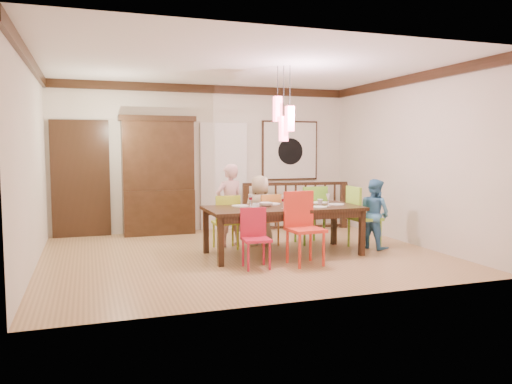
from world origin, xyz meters
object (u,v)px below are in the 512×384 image
object	(u,v)px
china_hutch	(158,175)
person_end_right	(374,214)
chair_far_left	(225,218)
person_far_left	(229,205)
balustrade	(296,205)
person_far_mid	(260,210)
dining_table	(283,211)
chair_end_right	(365,213)

from	to	relation	value
china_hutch	person_end_right	world-z (taller)	china_hutch
chair_far_left	china_hutch	size ratio (longest dim) A/B	0.40
chair_far_left	person_far_left	xyz separation A→B (m)	(0.12, 0.19, 0.18)
balustrade	person_far_mid	world-z (taller)	person_far_mid
dining_table	china_hutch	size ratio (longest dim) A/B	1.07
chair_end_right	person_far_mid	world-z (taller)	person_far_mid
chair_end_right	person_far_left	size ratio (longest dim) A/B	0.74
person_far_left	person_far_mid	distance (m)	0.53
chair_far_left	chair_end_right	world-z (taller)	chair_end_right
person_far_left	person_end_right	world-z (taller)	person_far_left
dining_table	person_far_mid	bearing A→B (deg)	96.82
person_far_mid	person_far_left	bearing A→B (deg)	-6.95
dining_table	chair_end_right	world-z (taller)	chair_end_right
chair_far_left	chair_end_right	bearing A→B (deg)	163.94
china_hutch	dining_table	bearing A→B (deg)	-57.67
person_far_mid	chair_end_right	bearing A→B (deg)	153.61
balustrade	person_far_left	bearing A→B (deg)	-136.66
person_far_mid	balustrade	bearing A→B (deg)	-131.50
dining_table	chair_end_right	size ratio (longest dim) A/B	2.34
balustrade	person_end_right	size ratio (longest dim) A/B	1.91
chair_end_right	chair_far_left	bearing A→B (deg)	73.93
balustrade	chair_end_right	bearing A→B (deg)	-73.93
china_hutch	person_far_left	world-z (taller)	china_hutch
chair_far_left	chair_end_right	xyz separation A→B (m)	(2.19, -0.70, 0.08)
dining_table	chair_end_right	bearing A→B (deg)	0.62
chair_far_left	person_far_mid	size ratio (longest dim) A/B	0.75
dining_table	person_end_right	distance (m)	1.60
balustrade	chair_far_left	bearing A→B (deg)	-134.71
person_far_left	person_end_right	bearing A→B (deg)	142.19
balustrade	person_far_left	world-z (taller)	person_far_left
dining_table	balustrade	bearing A→B (deg)	62.40
balustrade	china_hutch	bearing A→B (deg)	-179.65
chair_end_right	person_end_right	bearing A→B (deg)	-110.43
person_end_right	chair_far_left	bearing A→B (deg)	52.86
china_hutch	person_far_left	bearing A→B (deg)	-58.88
person_far_mid	person_end_right	xyz separation A→B (m)	(1.69, -0.87, -0.02)
person_far_left	person_end_right	distance (m)	2.41
chair_far_left	person_far_mid	xyz separation A→B (m)	(0.64, 0.11, 0.09)
person_end_right	person_far_left	bearing A→B (deg)	47.73
balustrade	person_far_mid	size ratio (longest dim) A/B	1.84
person_far_left	person_end_right	xyz separation A→B (m)	(2.21, -0.94, -0.12)
china_hutch	chair_end_right	bearing A→B (deg)	-39.34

